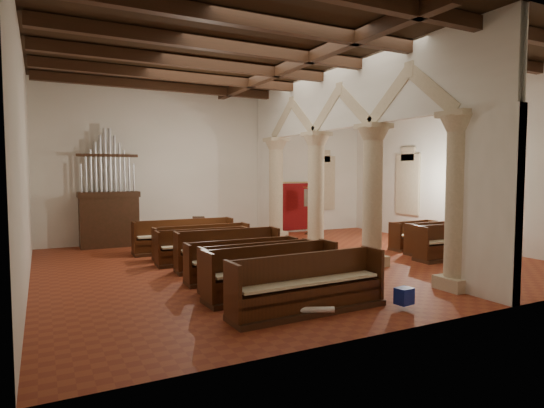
{
  "coord_description": "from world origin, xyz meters",
  "views": [
    {
      "loc": [
        -6.66,
        -11.77,
        2.7
      ],
      "look_at": [
        -0.42,
        0.5,
        1.73
      ],
      "focal_mm": 30.0,
      "sensor_mm": 36.0,
      "label": 1
    }
  ],
  "objects": [
    {
      "name": "aisle_pew_2",
      "position": [
        4.95,
        0.06,
        0.33
      ],
      "size": [
        1.88,
        0.74,
        0.98
      ],
      "rotation": [
        0.0,
        0.0,
        0.05
      ],
      "color": "#3C1F13",
      "rests_on": "floor"
    },
    {
      "name": "nave_pew_3",
      "position": [
        -2.22,
        -1.42,
        0.33
      ],
      "size": [
        2.9,
        0.73,
        1.0
      ],
      "rotation": [
        0.0,
        0.0,
        -0.02
      ],
      "color": "#3C1F13",
      "rests_on": "floor"
    },
    {
      "name": "ceiling",
      "position": [
        0.0,
        0.0,
        6.0
      ],
      "size": [
        14.0,
        14.0,
        0.0
      ],
      "primitive_type": "plane",
      "rotation": [
        3.14,
        0.0,
        0.0
      ],
      "color": "black",
      "rests_on": "wall_back"
    },
    {
      "name": "tube_heater_a",
      "position": [
        -2.39,
        -4.71,
        0.16
      ],
      "size": [
        1.05,
        0.56,
        0.11
      ],
      "primitive_type": "cylinder",
      "rotation": [
        0.0,
        1.57,
        -0.42
      ],
      "color": "silver",
      "rests_on": "floor"
    },
    {
      "name": "nave_pew_2",
      "position": [
        -2.22,
        -2.42,
        0.35
      ],
      "size": [
        2.81,
        0.72,
        1.05
      ],
      "rotation": [
        0.0,
        0.0,
        0.01
      ],
      "color": "#3C1F13",
      "rests_on": "floor"
    },
    {
      "name": "floor",
      "position": [
        0.0,
        0.0,
        0.0
      ],
      "size": [
        14.0,
        14.0,
        0.0
      ],
      "primitive_type": "plane",
      "color": "#913C1F",
      "rests_on": "ground"
    },
    {
      "name": "hymnal_box_c",
      "position": [
        -0.69,
        -1.07,
        0.28
      ],
      "size": [
        0.4,
        0.35,
        0.36
      ],
      "primitive_type": "cube",
      "rotation": [
        0.0,
        0.0,
        -0.16
      ],
      "color": "navy",
      "rests_on": "floor"
    },
    {
      "name": "window_right_b",
      "position": [
        6.98,
        2.5,
        2.2
      ],
      "size": [
        0.03,
        1.0,
        2.2
      ],
      "primitive_type": "cube",
      "color": "#2D664F",
      "rests_on": "wall_right"
    },
    {
      "name": "wall_left",
      "position": [
        -7.0,
        0.0,
        3.0
      ],
      "size": [
        0.02,
        12.0,
        6.0
      ],
      "primitive_type": "cube",
      "color": "white",
      "rests_on": "floor"
    },
    {
      "name": "dossal_curtain",
      "position": [
        3.5,
        5.92,
        1.17
      ],
      "size": [
        1.8,
        0.07,
        2.17
      ],
      "color": "#9D1511",
      "rests_on": "floor"
    },
    {
      "name": "nave_pew_4",
      "position": [
        -2.08,
        -0.07,
        0.37
      ],
      "size": [
        2.95,
        0.89,
        1.1
      ],
      "rotation": [
        0.0,
        0.0,
        -0.05
      ],
      "color": "#3C1F13",
      "rests_on": "floor"
    },
    {
      "name": "aisle_pew_1",
      "position": [
        4.93,
        -0.89,
        0.35
      ],
      "size": [
        2.13,
        0.71,
        1.04
      ],
      "rotation": [
        0.0,
        0.0,
        0.01
      ],
      "color": "#3C1F13",
      "rests_on": "floor"
    },
    {
      "name": "hymnal_box_b",
      "position": [
        0.07,
        -2.16,
        0.27
      ],
      "size": [
        0.36,
        0.3,
        0.34
      ],
      "primitive_type": "cube",
      "rotation": [
        0.0,
        0.0,
        -0.1
      ],
      "color": "navy",
      "rests_on": "floor"
    },
    {
      "name": "nave_pew_0",
      "position": [
        -2.14,
        -4.44,
        0.37
      ],
      "size": [
        3.29,
        0.87,
        1.13
      ],
      "rotation": [
        0.0,
        0.0,
        0.04
      ],
      "color": "#3C1F13",
      "rests_on": "floor"
    },
    {
      "name": "lectern",
      "position": [
        -1.47,
        4.41,
        0.45
      ],
      "size": [
        0.54,
        0.57,
        1.09
      ],
      "rotation": [
        0.0,
        0.0,
        -0.41
      ],
      "color": "#3C2113",
      "rests_on": "floor"
    },
    {
      "name": "nave_pew_7",
      "position": [
        -2.42,
        3.14,
        0.36
      ],
      "size": [
        3.36,
        0.81,
        1.1
      ],
      "rotation": [
        0.0,
        0.0,
        -0.02
      ],
      "color": "#3C1F13",
      "rests_on": "floor"
    },
    {
      "name": "pipe_organ",
      "position": [
        -4.5,
        5.5,
        1.37
      ],
      "size": [
        2.1,
        0.85,
        4.4
      ],
      "color": "#3C1F13",
      "rests_on": "floor"
    },
    {
      "name": "window_right_a",
      "position": [
        6.98,
        -1.5,
        2.2
      ],
      "size": [
        0.03,
        1.0,
        2.2
      ],
      "primitive_type": "cube",
      "color": "#2D664F",
      "rests_on": "wall_right"
    },
    {
      "name": "arcade",
      "position": [
        1.8,
        0.0,
        3.56
      ],
      "size": [
        0.9,
        11.9,
        6.0
      ],
      "color": "beige",
      "rests_on": "floor"
    },
    {
      "name": "hymnal_box_a",
      "position": [
        -0.35,
        -5.11,
        0.26
      ],
      "size": [
        0.36,
        0.31,
        0.33
      ],
      "primitive_type": "cube",
      "rotation": [
        0.0,
        0.0,
        0.15
      ],
      "color": "navy",
      "rests_on": "floor"
    },
    {
      "name": "tube_heater_b",
      "position": [
        -2.69,
        -3.57,
        0.16
      ],
      "size": [
        0.92,
        0.37,
        0.09
      ],
      "primitive_type": "cylinder",
      "rotation": [
        0.0,
        1.57,
        -0.3
      ],
      "color": "silver",
      "rests_on": "floor"
    },
    {
      "name": "ceiling_beams",
      "position": [
        0.0,
        0.0,
        5.82
      ],
      "size": [
        13.8,
        11.8,
        0.3
      ],
      "primitive_type": null,
      "color": "#3C1F13",
      "rests_on": "wall_back"
    },
    {
      "name": "aisle_pew_0",
      "position": [
        4.3,
        -1.86,
        0.37
      ],
      "size": [
        1.9,
        0.81,
        1.09
      ],
      "rotation": [
        0.0,
        0.0,
        -0.04
      ],
      "color": "#3C1F13",
      "rests_on": "floor"
    },
    {
      "name": "nave_pew_6",
      "position": [
        -2.14,
        2.0,
        0.33
      ],
      "size": [
        3.09,
        0.73,
        1.01
      ],
      "rotation": [
        0.0,
        0.0,
        0.02
      ],
      "color": "#3C1F13",
      "rests_on": "floor"
    },
    {
      "name": "wall_right",
      "position": [
        7.0,
        0.0,
        3.0
      ],
      "size": [
        0.02,
        12.0,
        6.0
      ],
      "primitive_type": "cube",
      "color": "white",
      "rests_on": "floor"
    },
    {
      "name": "wall_back",
      "position": [
        0.0,
        6.0,
        3.0
      ],
      "size": [
        14.0,
        0.02,
        6.0
      ],
      "primitive_type": "cube",
      "color": "white",
      "rests_on": "floor"
    },
    {
      "name": "wall_front",
      "position": [
        0.0,
        -6.0,
        3.0
      ],
      "size": [
        14.0,
        0.02,
        6.0
      ],
      "primitive_type": "cube",
      "color": "white",
      "rests_on": "floor"
    },
    {
      "name": "window_back",
      "position": [
        5.0,
        5.98,
        2.2
      ],
      "size": [
        1.0,
        0.03,
        2.2
      ],
      "primitive_type": "cube",
      "color": "#2D664F",
      "rests_on": "wall_back"
    },
    {
      "name": "nave_pew_5",
      "position": [
        -2.42,
        1.09,
        0.33
      ],
      "size": [
        2.76,
        0.75,
        1.01
      ],
      "rotation": [
        0.0,
        0.0,
        -0.03
      ],
      "color": "#3C1F13",
      "rests_on": "floor"
    },
    {
      "name": "nave_pew_1",
      "position": [
        -2.24,
        -3.11,
        0.37
      ],
      "size": [
        3.13,
        0.92,
        1.11
      ],
      "rotation": [
        0.0,
        0.0,
        0.06
      ],
      "color": "#3C1F13",
      "rests_on": "floor"
    },
    {
      "name": "processional_banner",
      "position": [
        3.67,
        5.06,
        0.76
      ],
      "size": [
        0.48,
        0.62,
        2.13
      ],
      "rotation": [
        0.0,
        0.0,
        0.18
      ],
      "color": "#3C1F13",
      "rests_on": "floor"
    }
  ]
}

